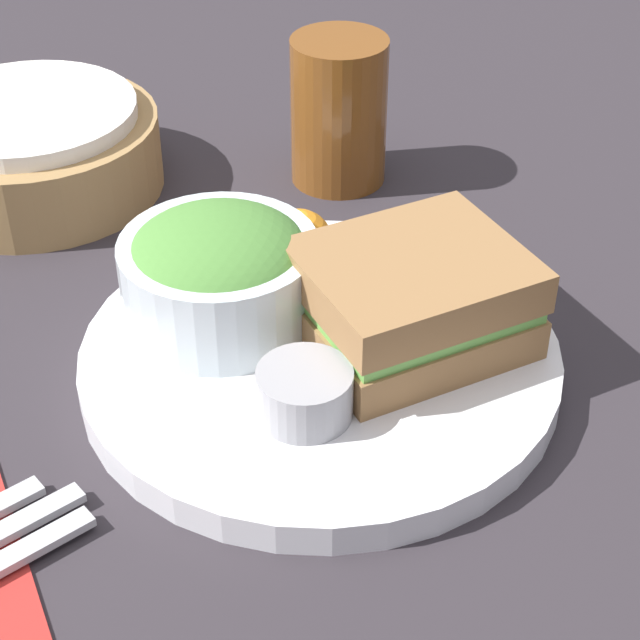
{
  "coord_description": "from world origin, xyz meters",
  "views": [
    {
      "loc": [
        -0.21,
        -0.45,
        0.42
      ],
      "look_at": [
        0.0,
        0.0,
        0.04
      ],
      "focal_mm": 60.0,
      "sensor_mm": 36.0,
      "label": 1
    }
  ],
  "objects_px": {
    "plate": "(320,360)",
    "sandwich": "(412,299)",
    "salad_bowl": "(220,270)",
    "drink_glass": "(339,111)",
    "bread_basket": "(32,149)",
    "dressing_cup": "(305,393)"
  },
  "relations": [
    {
      "from": "salad_bowl",
      "to": "drink_glass",
      "type": "bearing_deg",
      "value": 45.48
    },
    {
      "from": "plate",
      "to": "dressing_cup",
      "type": "height_order",
      "value": "dressing_cup"
    },
    {
      "from": "sandwich",
      "to": "drink_glass",
      "type": "bearing_deg",
      "value": 74.79
    },
    {
      "from": "sandwich",
      "to": "plate",
      "type": "bearing_deg",
      "value": 163.88
    },
    {
      "from": "plate",
      "to": "bread_basket",
      "type": "relative_size",
      "value": 1.48
    },
    {
      "from": "dressing_cup",
      "to": "bread_basket",
      "type": "bearing_deg",
      "value": 101.57
    },
    {
      "from": "plate",
      "to": "sandwich",
      "type": "height_order",
      "value": "sandwich"
    },
    {
      "from": "plate",
      "to": "sandwich",
      "type": "relative_size",
      "value": 2.24
    },
    {
      "from": "sandwich",
      "to": "drink_glass",
      "type": "relative_size",
      "value": 1.13
    },
    {
      "from": "plate",
      "to": "bread_basket",
      "type": "distance_m",
      "value": 0.31
    },
    {
      "from": "dressing_cup",
      "to": "bread_basket",
      "type": "relative_size",
      "value": 0.28
    },
    {
      "from": "sandwich",
      "to": "salad_bowl",
      "type": "distance_m",
      "value": 0.12
    },
    {
      "from": "salad_bowl",
      "to": "drink_glass",
      "type": "relative_size",
      "value": 1.06
    },
    {
      "from": "salad_bowl",
      "to": "dressing_cup",
      "type": "bearing_deg",
      "value": -84.85
    },
    {
      "from": "drink_glass",
      "to": "bread_basket",
      "type": "relative_size",
      "value": 0.58
    },
    {
      "from": "drink_glass",
      "to": "bread_basket",
      "type": "distance_m",
      "value": 0.23
    },
    {
      "from": "plate",
      "to": "sandwich",
      "type": "distance_m",
      "value": 0.07
    },
    {
      "from": "plate",
      "to": "dressing_cup",
      "type": "xyz_separation_m",
      "value": [
        -0.03,
        -0.05,
        0.02
      ]
    },
    {
      "from": "plate",
      "to": "drink_glass",
      "type": "bearing_deg",
      "value": 61.72
    },
    {
      "from": "salad_bowl",
      "to": "bread_basket",
      "type": "relative_size",
      "value": 0.62
    },
    {
      "from": "plate",
      "to": "salad_bowl",
      "type": "xyz_separation_m",
      "value": [
        -0.04,
        0.05,
        0.04
      ]
    },
    {
      "from": "sandwich",
      "to": "drink_glass",
      "type": "xyz_separation_m",
      "value": [
        0.06,
        0.23,
        0.01
      ]
    }
  ]
}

